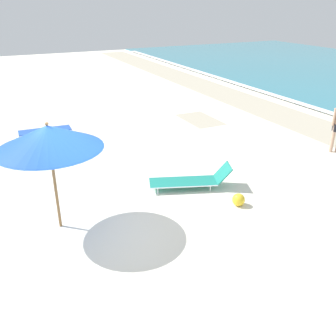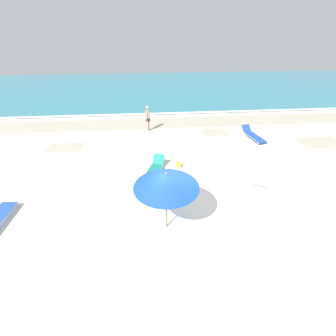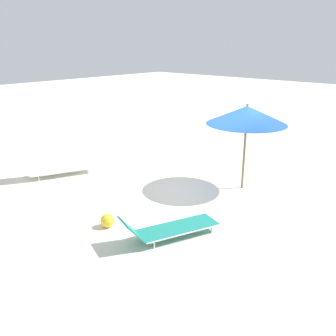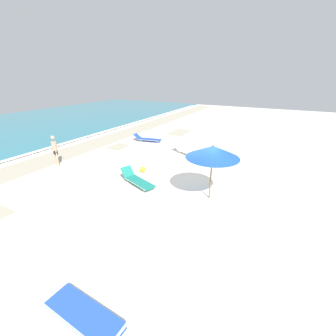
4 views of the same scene
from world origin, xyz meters
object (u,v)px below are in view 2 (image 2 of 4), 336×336
sun_lounger_under_umbrella (154,170)px  beachgoer_wading_adult (148,117)px  sun_lounger_beside_umbrella (259,171)px  beach_ball (179,164)px  beach_umbrella (166,181)px  sun_lounger_near_water_left (253,135)px

sun_lounger_under_umbrella → beachgoer_wading_adult: size_ratio=1.24×
sun_lounger_under_umbrella → sun_lounger_beside_umbrella: (5.09, -0.48, -0.01)m
sun_lounger_beside_umbrella → beachgoer_wading_adult: bearing=154.2°
beach_ball → beachgoer_wading_adult: bearing=107.3°
sun_lounger_beside_umbrella → beachgoer_wading_adult: size_ratio=1.36×
beach_ball → sun_lounger_under_umbrella: bearing=-157.1°
sun_lounger_under_umbrella → beach_ball: (1.31, 0.55, -0.07)m
beach_umbrella → sun_lounger_beside_umbrella: beach_umbrella is taller
beach_ball → sun_lounger_near_water_left: bearing=30.4°
sun_lounger_near_water_left → sun_lounger_beside_umbrella: bearing=-119.9°
beach_umbrella → sun_lounger_beside_umbrella: 5.89m
sun_lounger_near_water_left → sun_lounger_under_umbrella: bearing=-161.5°
sun_lounger_beside_umbrella → sun_lounger_under_umbrella: bearing=-163.1°
sun_lounger_under_umbrella → beach_ball: bearing=43.4°
sun_lounger_near_water_left → beach_ball: (-5.22, -3.07, -0.06)m
beachgoer_wading_adult → beach_ball: size_ratio=5.79×
beachgoer_wading_adult → beach_ball: 5.14m
sun_lounger_under_umbrella → beachgoer_wading_adult: 5.45m
sun_lounger_near_water_left → beach_ball: size_ratio=7.34×
sun_lounger_under_umbrella → sun_lounger_beside_umbrella: 5.11m
beach_ball → beach_umbrella: bearing=-103.4°
sun_lounger_under_umbrella → beachgoer_wading_adult: (-0.19, 5.39, 0.78)m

